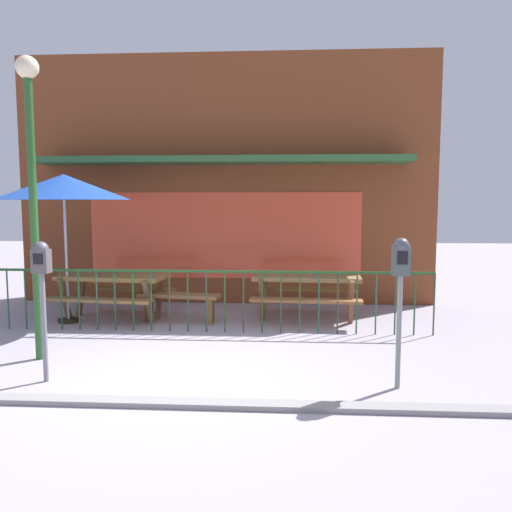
# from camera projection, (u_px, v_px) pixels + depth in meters

# --- Properties ---
(ground) EXTENTS (40.00, 40.00, 0.00)m
(ground) POSITION_uv_depth(u_px,v_px,m) (177.00, 379.00, 5.93)
(ground) COLOR #9E95A2
(pub_storefront) EXTENTS (8.25, 1.34, 4.88)m
(pub_storefront) POSITION_uv_depth(u_px,v_px,m) (226.00, 181.00, 10.36)
(pub_storefront) COLOR #4D1F1D
(pub_storefront) RESTS_ON ground
(patio_fence_front) EXTENTS (6.95, 0.04, 0.97)m
(patio_fence_front) POSITION_uv_depth(u_px,v_px,m) (206.00, 290.00, 8.00)
(patio_fence_front) COLOR #1D4B20
(patio_fence_front) RESTS_ON ground
(picnic_table_left) EXTENTS (1.93, 1.54, 0.79)m
(picnic_table_left) POSITION_uv_depth(u_px,v_px,m) (113.00, 284.00, 8.86)
(picnic_table_left) COLOR olive
(picnic_table_left) RESTS_ON ground
(picnic_table_right) EXTENTS (1.87, 1.46, 0.79)m
(picnic_table_right) POSITION_uv_depth(u_px,v_px,m) (307.00, 285.00, 8.82)
(picnic_table_right) COLOR olive
(picnic_table_right) RESTS_ON ground
(patio_umbrella) EXTENTS (2.16, 2.16, 2.47)m
(patio_umbrella) POSITION_uv_depth(u_px,v_px,m) (64.00, 188.00, 8.51)
(patio_umbrella) COLOR black
(patio_umbrella) RESTS_ON ground
(patio_bench) EXTENTS (1.43, 0.54, 0.48)m
(patio_bench) POSITION_uv_depth(u_px,v_px,m) (179.00, 301.00, 8.72)
(patio_bench) COLOR brown
(patio_bench) RESTS_ON ground
(parking_meter_near) EXTENTS (0.18, 0.17, 1.64)m
(parking_meter_near) POSITION_uv_depth(u_px,v_px,m) (401.00, 273.00, 5.50)
(parking_meter_near) COLOR gray
(parking_meter_near) RESTS_ON ground
(parking_meter_far) EXTENTS (0.18, 0.17, 1.58)m
(parking_meter_far) POSITION_uv_depth(u_px,v_px,m) (42.00, 274.00, 5.72)
(parking_meter_far) COLOR slate
(parking_meter_far) RESTS_ON ground
(street_lamp) EXTENTS (0.28, 0.28, 3.79)m
(street_lamp) POSITION_uv_depth(u_px,v_px,m) (31.00, 164.00, 6.42)
(street_lamp) COLOR #245524
(street_lamp) RESTS_ON ground
(curb_edge) EXTENTS (11.55, 0.20, 0.11)m
(curb_edge) POSITION_uv_depth(u_px,v_px,m) (160.00, 405.00, 5.15)
(curb_edge) COLOR gray
(curb_edge) RESTS_ON ground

